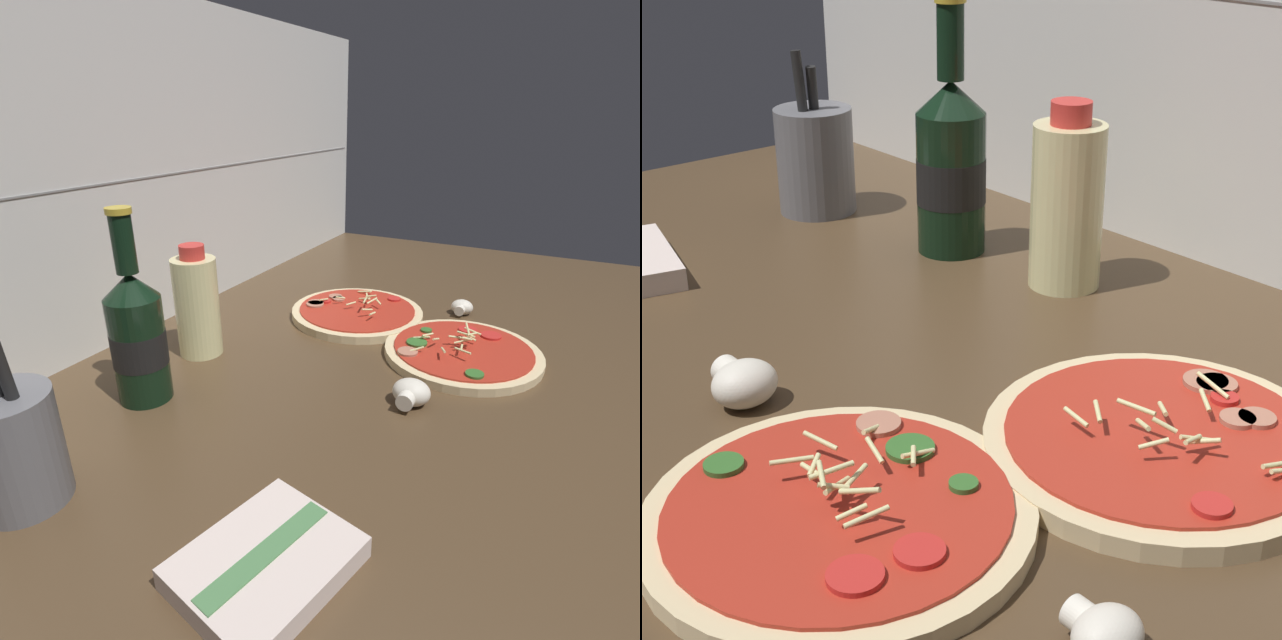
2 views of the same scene
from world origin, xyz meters
TOP-DOWN VIEW (x-y plane):
  - counter_slab at (0.00, 0.00)cm, footprint 160.00×90.00cm
  - pizza_near at (5.26, -11.00)cm, footprint 26.02×26.02cm
  - pizza_far at (13.33, 11.85)cm, footprint 26.15×26.15cm
  - beer_bottle at (-28.58, 26.92)cm, footprint 7.63×7.63cm
  - oil_bottle at (-13.45, 29.28)cm, footprint 7.31×7.31cm
  - mushroom_left at (24.32, -6.66)cm, footprint 4.58×4.37cm
  - mushroom_right at (-13.07, -7.86)cm, footprint 5.70×5.43cm
  - utensil_crock at (-49.74, 23.01)cm, footprint 9.40×9.40cm

SIDE VIEW (x-z plane):
  - counter_slab at x=0.00cm, z-range 0.00..2.50cm
  - pizza_near at x=5.26cm, z-range 0.94..5.78cm
  - pizza_far at x=13.33cm, z-range 1.20..5.63cm
  - mushroom_left at x=24.32cm, z-range 2.50..5.56cm
  - mushroom_right at x=-13.07cm, z-range 2.50..6.30cm
  - utensil_crock at x=-49.74cm, z-range -0.82..18.96cm
  - oil_bottle at x=-13.45cm, z-range 1.74..20.64cm
  - beer_bottle at x=-28.58cm, z-range -1.36..26.06cm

